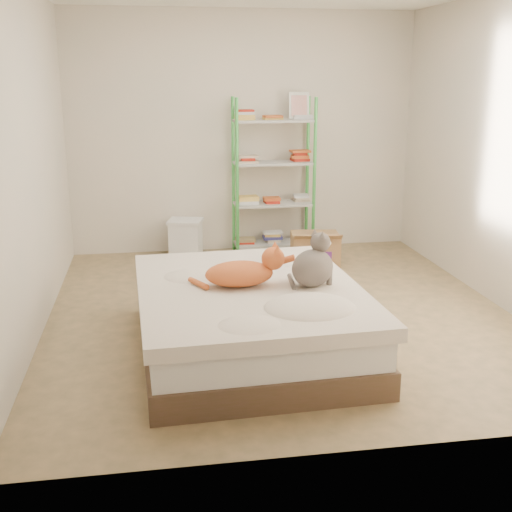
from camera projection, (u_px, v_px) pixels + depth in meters
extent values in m
cube|color=tan|center=(279.00, 312.00, 5.40)|extent=(3.80, 4.20, 0.01)
cube|color=beige|center=(243.00, 134.00, 7.04)|extent=(3.80, 0.01, 2.60)
cube|color=beige|center=(368.00, 211.00, 3.05)|extent=(3.80, 0.01, 2.60)
cube|color=beige|center=(30.00, 162.00, 4.75)|extent=(0.01, 4.20, 2.60)
cube|color=beige|center=(504.00, 152.00, 5.34)|extent=(0.01, 4.20, 2.60)
cube|color=brown|center=(249.00, 338.00, 4.63)|extent=(1.58, 1.94, 0.19)
cube|color=white|center=(249.00, 312.00, 4.57)|extent=(1.53, 1.88, 0.21)
cube|color=silver|center=(249.00, 292.00, 4.53)|extent=(1.61, 1.98, 0.09)
cylinder|color=green|center=(237.00, 180.00, 6.78)|extent=(0.04, 0.04, 1.70)
cylinder|color=green|center=(233.00, 175.00, 7.09)|extent=(0.04, 0.04, 1.70)
cylinder|color=green|center=(314.00, 178.00, 6.91)|extent=(0.04, 0.04, 1.70)
cylinder|color=green|center=(307.00, 174.00, 7.22)|extent=(0.04, 0.04, 1.70)
cube|color=#ADADA8|center=(273.00, 243.00, 7.20)|extent=(0.86, 0.34, 0.02)
cube|color=#ADADA8|center=(273.00, 204.00, 7.08)|extent=(0.86, 0.34, 0.02)
cube|color=#ADADA8|center=(273.00, 163.00, 6.96)|extent=(0.86, 0.34, 0.02)
cube|color=#ADADA8|center=(274.00, 121.00, 6.83)|extent=(0.86, 0.34, 0.02)
cube|color=#A92013|center=(246.00, 239.00, 7.14)|extent=(0.20, 0.16, 0.09)
cube|color=#A92013|center=(273.00, 238.00, 7.19)|extent=(0.20, 0.16, 0.09)
cube|color=#A92013|center=(299.00, 237.00, 7.23)|extent=(0.20, 0.16, 0.09)
cube|color=#A92013|center=(246.00, 199.00, 7.02)|extent=(0.20, 0.16, 0.09)
cube|color=#A92013|center=(273.00, 199.00, 7.06)|extent=(0.20, 0.16, 0.09)
cube|color=#A92013|center=(300.00, 198.00, 7.11)|extent=(0.20, 0.16, 0.09)
cube|color=#A92013|center=(246.00, 158.00, 6.90)|extent=(0.20, 0.16, 0.09)
cube|color=#A92013|center=(300.00, 157.00, 6.99)|extent=(0.20, 0.16, 0.09)
cube|color=#A92013|center=(246.00, 115.00, 6.77)|extent=(0.20, 0.16, 0.09)
cube|color=#A92013|center=(274.00, 115.00, 6.82)|extent=(0.20, 0.16, 0.09)
cube|color=#A92013|center=(301.00, 115.00, 6.87)|extent=(0.20, 0.16, 0.09)
cube|color=silver|center=(299.00, 106.00, 6.88)|extent=(0.22, 0.06, 0.28)
cube|color=#E6533B|center=(299.00, 106.00, 6.87)|extent=(0.17, 0.04, 0.22)
cube|color=olive|center=(315.00, 250.00, 6.67)|extent=(0.53, 0.44, 0.34)
cube|color=#572073|center=(322.00, 255.00, 6.49)|extent=(0.29, 0.05, 0.07)
cube|color=olive|center=(320.00, 238.00, 6.44)|extent=(0.50, 0.21, 0.11)
cube|color=white|center=(186.00, 239.00, 7.00)|extent=(0.38, 0.35, 0.38)
cube|color=white|center=(185.00, 221.00, 6.94)|extent=(0.42, 0.39, 0.03)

